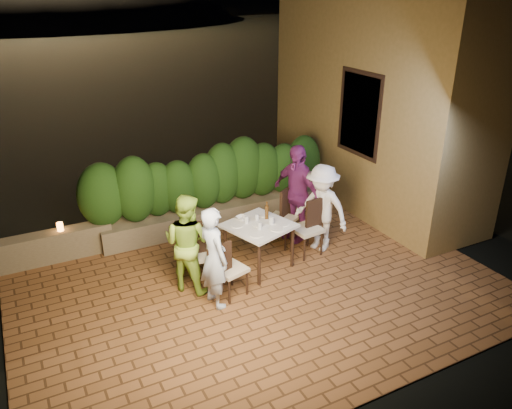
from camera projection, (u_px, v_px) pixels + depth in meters
ground at (262, 289)px, 7.48m from camera, size 400.00×400.00×0.00m
terrace_floor at (247, 276)px, 7.91m from camera, size 7.00×6.00×0.15m
building_wall at (379, 78)px, 9.58m from camera, size 1.60×5.00×5.00m
window_pane at (361, 114)px, 9.05m from camera, size 0.08×1.00×1.40m
window_frame at (360, 114)px, 9.05m from camera, size 0.06×1.15×1.55m
planter at (214, 215)px, 9.34m from camera, size 4.20×0.55×0.40m
hedge at (212, 178)px, 9.03m from camera, size 4.00×0.70×1.10m
parapet at (42, 248)px, 8.06m from camera, size 2.20×0.30×0.50m
hill at (38, 58)px, 58.61m from camera, size 52.00×40.00×22.00m
dining_table at (259, 246)px, 7.88m from camera, size 1.14×1.14×0.75m
plate_nw at (257, 235)px, 7.40m from camera, size 0.20×0.20×0.01m
plate_sw at (237, 225)px, 7.70m from camera, size 0.21×0.21×0.01m
plate_ne at (282, 224)px, 7.74m from camera, size 0.21×0.21×0.01m
plate_se at (263, 214)px, 8.06m from camera, size 0.23×0.23×0.01m
plate_centre at (259, 224)px, 7.72m from camera, size 0.22×0.22×0.01m
plate_front at (277, 229)px, 7.59m from camera, size 0.22×0.22×0.01m
glass_nw at (260, 226)px, 7.56m from camera, size 0.06×0.06×0.11m
glass_sw at (246, 220)px, 7.75m from camera, size 0.07×0.07×0.12m
glass_ne at (271, 220)px, 7.73m from camera, size 0.07×0.07×0.12m
glass_se at (257, 217)px, 7.84m from camera, size 0.06×0.06×0.11m
beer_bottle at (267, 210)px, 7.86m from camera, size 0.06×0.06×0.29m
bowl at (242, 218)px, 7.91m from camera, size 0.22×0.22×0.04m
chair_left_front at (230, 268)px, 7.14m from camera, size 0.50×0.50×0.88m
chair_left_back at (207, 251)px, 7.47m from camera, size 0.51×0.51×1.00m
chair_right_front at (307, 228)px, 8.23m from camera, size 0.48×0.48×0.96m
chair_right_back at (281, 218)px, 8.54m from camera, size 0.62×0.62×0.97m
diner_blue at (214, 258)px, 6.81m from camera, size 0.44×0.59×1.49m
diner_green at (187, 243)px, 7.19m from camera, size 0.90×0.93×1.50m
diner_white at (322, 208)px, 8.28m from camera, size 0.92×1.12×1.51m
diner_purple at (296, 193)px, 8.59m from camera, size 0.66×1.09×1.73m
parapet_lamp at (60, 227)px, 8.06m from camera, size 0.10×0.10×0.14m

